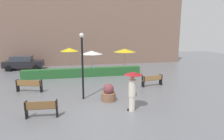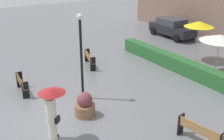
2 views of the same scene
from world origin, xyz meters
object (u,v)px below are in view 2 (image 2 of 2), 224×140
bench_near_left (22,83)px  planter_pot (85,106)px  patio_umbrella_yellow (199,24)px  patio_umbrella_white (220,38)px  bench_far_left (89,58)px  pedestrian_with_umbrella (52,107)px  parked_car (172,27)px  bench_far_right (200,132)px  lamp_post (81,49)px

bench_near_left → planter_pot: bearing=24.2°
bench_near_left → patio_umbrella_yellow: patio_umbrella_yellow is taller
bench_near_left → patio_umbrella_white: size_ratio=0.67×
planter_pot → patio_umbrella_white: bearing=90.3°
bench_far_left → patio_umbrella_yellow: 7.24m
pedestrian_with_umbrella → parked_car: bearing=120.9°
bench_far_right → planter_pot: size_ratio=1.67×
patio_umbrella_yellow → patio_umbrella_white: 2.37m
pedestrian_with_umbrella → planter_pot: size_ratio=1.96×
bench_near_left → patio_umbrella_white: (3.61, 10.20, 1.65)m
bench_near_left → bench_far_left: bearing=107.5°
patio_umbrella_white → planter_pot: bearing=-89.7°
pedestrian_with_umbrella → patio_umbrella_white: (-0.96, 10.34, 0.80)m
bench_near_left → parked_car: size_ratio=0.37×
planter_pot → parked_car: parked_car is taller
pedestrian_with_umbrella → patio_umbrella_yellow: size_ratio=0.81×
bench_far_left → bench_near_left: bench_far_left is taller
patio_umbrella_yellow → parked_car: 6.16m
bench_near_left → bench_far_right: (7.67, 4.19, 0.01)m
bench_far_left → lamp_post: bearing=-32.5°
planter_pot → parked_car: size_ratio=0.25×
bench_far_left → parked_car: parked_car is taller
lamp_post → patio_umbrella_yellow: lamp_post is taller
bench_far_right → bench_near_left: bearing=-151.4°
bench_far_right → pedestrian_with_umbrella: bearing=-125.6°
lamp_post → patio_umbrella_yellow: (-0.78, 8.69, -0.07)m
patio_umbrella_yellow → planter_pot: bearing=-76.4°
planter_pot → pedestrian_with_umbrella: bearing=-62.5°
bench_far_right → pedestrian_with_umbrella: size_ratio=0.85×
pedestrian_with_umbrella → planter_pot: (-0.92, 1.77, -0.90)m
patio_umbrella_yellow → parked_car: patio_umbrella_yellow is taller
planter_pot → lamp_post: (-1.48, 0.66, 2.03)m
bench_far_right → lamp_post: bearing=-161.0°
bench_far_right → lamp_post: 6.14m
lamp_post → parked_car: 13.14m
bench_far_right → lamp_post: size_ratio=0.44×
pedestrian_with_umbrella → patio_umbrella_yellow: 11.62m
bench_far_left → planter_pot: (5.10, -2.97, -0.06)m
lamp_post → parked_car: size_ratio=0.97×
bench_far_left → patio_umbrella_white: size_ratio=0.79×
planter_pot → patio_umbrella_white: size_ratio=0.46×
bench_far_left → pedestrian_with_umbrella: (6.02, -4.74, 0.84)m
bench_far_right → parked_car: (-11.48, 9.69, 0.30)m
pedestrian_with_umbrella → lamp_post: 3.60m
parked_car → bench_far_right: bearing=-40.1°
pedestrian_with_umbrella → planter_pot: pedestrian_with_umbrella is taller
bench_far_right → patio_umbrella_yellow: (-6.28, 6.80, 1.91)m
parked_car → bench_near_left: bearing=-74.6°
bench_far_left → lamp_post: (3.62, -2.31, 1.97)m
patio_umbrella_yellow → bench_far_right: bearing=-47.3°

